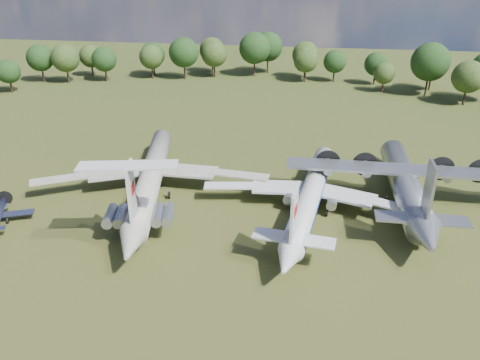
% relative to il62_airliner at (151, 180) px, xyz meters
% --- Properties ---
extents(ground, '(300.00, 300.00, 0.00)m').
position_rel_il62_airliner_xyz_m(ground, '(3.97, -3.98, -2.37)').
color(ground, '#234115').
rests_on(ground, ground).
extents(il62_airliner, '(46.59, 55.09, 4.73)m').
position_rel_il62_airliner_xyz_m(il62_airliner, '(0.00, 0.00, 0.00)').
color(il62_airliner, beige).
rests_on(il62_airliner, ground).
extents(tu104_jet, '(37.43, 46.84, 4.32)m').
position_rel_il62_airliner_xyz_m(tu104_jet, '(24.88, -1.62, -0.21)').
color(tu104_jet, beige).
rests_on(tu104_jet, ground).
extents(an12_transport, '(35.76, 39.91, 5.22)m').
position_rel_il62_airliner_xyz_m(an12_transport, '(38.71, 3.13, 0.24)').
color(an12_transport, '#A2A6AA').
rests_on(an12_transport, ground).
extents(person_on_il62, '(0.66, 0.49, 1.65)m').
position_rel_il62_airliner_xyz_m(person_on_il62, '(2.83, -12.95, 3.19)').
color(person_on_il62, '#855E44').
rests_on(person_on_il62, il62_airliner).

